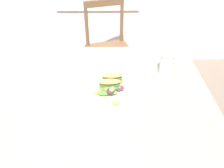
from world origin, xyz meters
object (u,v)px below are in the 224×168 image
at_px(chair_wooden_far, 109,49).
at_px(mason_jar_iced_tea, 166,65).
at_px(dining_table, 93,112).
at_px(plate_lunch, 112,91).
at_px(sandwich_half_back, 112,78).
at_px(fork_on_napkin, 64,87).
at_px(sandwich_half_front, 110,84).

bearing_deg(chair_wooden_far, mason_jar_iced_tea, -68.55).
bearing_deg(dining_table, plate_lunch, 16.90).
relative_size(dining_table, plate_lunch, 4.28).
xyz_separation_m(dining_table, plate_lunch, (0.10, 0.03, 0.12)).
xyz_separation_m(sandwich_half_back, fork_on_napkin, (-0.26, -0.03, -0.03)).
bearing_deg(dining_table, fork_on_napkin, 155.61).
relative_size(dining_table, chair_wooden_far, 1.40).
bearing_deg(chair_wooden_far, plate_lunch, -89.07).
xyz_separation_m(dining_table, mason_jar_iced_tea, (0.41, 0.19, 0.17)).
bearing_deg(sandwich_half_back, mason_jar_iced_tea, 16.48).
bearing_deg(mason_jar_iced_tea, sandwich_half_back, -163.52).
relative_size(plate_lunch, fork_on_napkin, 1.54).
distance_m(sandwich_half_back, mason_jar_iced_tea, 0.32).
height_order(sandwich_half_back, fork_on_napkin, sandwich_half_back).
xyz_separation_m(chair_wooden_far, mason_jar_iced_tea, (0.32, -0.83, 0.35)).
distance_m(sandwich_half_back, fork_on_napkin, 0.26).
height_order(sandwich_half_front, fork_on_napkin, sandwich_half_front).
bearing_deg(sandwich_half_front, sandwich_half_back, 75.16).
distance_m(dining_table, sandwich_half_back, 0.21).
relative_size(dining_table, mason_jar_iced_tea, 9.49).
xyz_separation_m(chair_wooden_far, fork_on_napkin, (-0.24, -0.95, 0.30)).
height_order(sandwich_half_back, mason_jar_iced_tea, mason_jar_iced_tea).
height_order(dining_table, chair_wooden_far, chair_wooden_far).
height_order(dining_table, fork_on_napkin, fork_on_napkin).
bearing_deg(sandwich_half_front, dining_table, -151.89).
bearing_deg(sandwich_half_back, dining_table, -135.14).
distance_m(dining_table, sandwich_half_front, 0.18).
distance_m(chair_wooden_far, sandwich_half_front, 1.03).
xyz_separation_m(chair_wooden_far, sandwich_half_back, (0.02, -0.92, 0.33)).
distance_m(dining_table, chair_wooden_far, 1.04).
relative_size(sandwich_half_front, fork_on_napkin, 0.62).
relative_size(sandwich_half_front, sandwich_half_back, 1.00).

